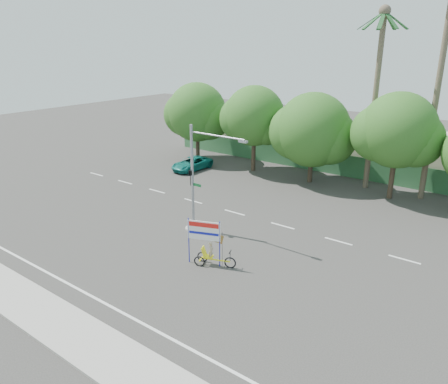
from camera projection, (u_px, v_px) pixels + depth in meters
The scene contains 14 objects.
ground at pixel (181, 263), 24.67m from camera, with size 120.00×120.00×0.00m, color #33302D.
sidewalk_near at pixel (64, 327), 19.00m from camera, with size 50.00×2.40×0.12m, color gray.
fence at pixel (337, 164), 40.54m from camera, with size 38.00×0.08×2.00m, color #336B3D.
building_left at pixel (270, 133), 49.30m from camera, with size 12.00×8.00×4.00m, color beige.
building_right at pixel (442, 159), 39.11m from camera, with size 14.00×8.00×3.60m, color beige.
tree_far_left at pixel (197, 114), 44.67m from camera, with size 7.14×6.00×7.96m.
tree_left at pixel (254, 118), 40.59m from camera, with size 6.66×5.60×8.07m.
tree_center at pixel (312, 132), 37.37m from camera, with size 7.62×6.40×7.85m.
tree_right at pixel (397, 133), 33.12m from camera, with size 6.90×5.80×8.36m.
palm_tall at pixel (442, 61), 31.37m from camera, with size 3.73×3.79×17.45m.
palm_short at pixel (377, 81), 34.46m from camera, with size 3.73×3.79×14.45m.
traffic_signal at pixel (196, 188), 27.96m from camera, with size 4.72×1.10×7.00m.
trike_billboard at pixel (209, 247), 24.09m from camera, with size 2.62×1.23×2.73m.
pickup_truck at pixel (192, 164), 42.21m from camera, with size 2.05×4.44×1.23m, color #0F6D63.
Camera 1 is at (15.21, -16.07, 11.87)m, focal length 35.00 mm.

